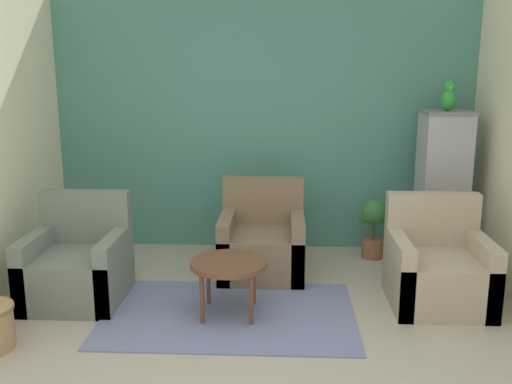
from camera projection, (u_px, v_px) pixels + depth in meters
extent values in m
cube|color=#4C897A|center=(263.00, 122.00, 5.97)|extent=(4.45, 0.06, 2.70)
cube|color=slate|center=(229.00, 314.00, 4.53)|extent=(1.99, 1.30, 0.01)
cylinder|color=brown|center=(229.00, 264.00, 4.44)|extent=(0.60, 0.60, 0.04)
cylinder|color=brown|center=(202.00, 300.00, 4.32)|extent=(0.04, 0.04, 0.41)
cylinder|color=brown|center=(251.00, 301.00, 4.30)|extent=(0.04, 0.04, 0.41)
cylinder|color=brown|center=(208.00, 281.00, 4.68)|extent=(0.04, 0.04, 0.41)
cylinder|color=brown|center=(254.00, 282.00, 4.66)|extent=(0.04, 0.04, 0.41)
cube|color=slate|center=(77.00, 277.00, 4.75)|extent=(0.78, 0.76, 0.42)
cube|color=slate|center=(86.00, 216.00, 4.96)|extent=(0.78, 0.14, 0.46)
cube|color=slate|center=(37.00, 267.00, 4.75)|extent=(0.12, 0.76, 0.58)
cube|color=slate|center=(115.00, 269.00, 4.72)|extent=(0.12, 0.76, 0.58)
cube|color=tan|center=(438.00, 281.00, 4.67)|extent=(0.78, 0.76, 0.42)
cube|color=tan|center=(432.00, 219.00, 4.88)|extent=(0.78, 0.14, 0.46)
cube|color=tan|center=(398.00, 271.00, 4.67)|extent=(0.12, 0.76, 0.58)
cube|color=tan|center=(480.00, 272.00, 4.64)|extent=(0.12, 0.76, 0.58)
cube|color=#7A664C|center=(262.00, 253.00, 5.33)|extent=(0.78, 0.76, 0.42)
cube|color=#7A664C|center=(263.00, 200.00, 5.54)|extent=(0.78, 0.14, 0.46)
cube|color=#7A664C|center=(227.00, 245.00, 5.33)|extent=(0.12, 0.76, 0.58)
cube|color=#7A664C|center=(297.00, 246.00, 5.30)|extent=(0.12, 0.76, 0.58)
cube|color=slate|center=(436.00, 258.00, 5.74)|extent=(0.52, 0.52, 0.06)
cube|color=#A8A8AD|center=(442.00, 187.00, 5.57)|extent=(0.44, 0.44, 1.42)
cube|color=slate|center=(447.00, 112.00, 5.41)|extent=(0.46, 0.46, 0.03)
ellipsoid|color=green|center=(448.00, 99.00, 5.39)|extent=(0.13, 0.16, 0.21)
sphere|color=green|center=(450.00, 87.00, 5.34)|extent=(0.11, 0.11, 0.11)
cone|color=gold|center=(451.00, 88.00, 5.29)|extent=(0.05, 0.05, 0.05)
cone|color=green|center=(446.00, 101.00, 5.46)|extent=(0.07, 0.13, 0.18)
cylinder|color=brown|center=(372.00, 248.00, 5.84)|extent=(0.22, 0.22, 0.19)
cylinder|color=brown|center=(373.00, 230.00, 5.80)|extent=(0.03, 0.03, 0.20)
sphere|color=#337038|center=(374.00, 212.00, 5.76)|extent=(0.25, 0.25, 0.25)
sphere|color=#337038|center=(367.00, 216.00, 5.79)|extent=(0.15, 0.15, 0.15)
sphere|color=#337038|center=(381.00, 216.00, 5.74)|extent=(0.14, 0.14, 0.14)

